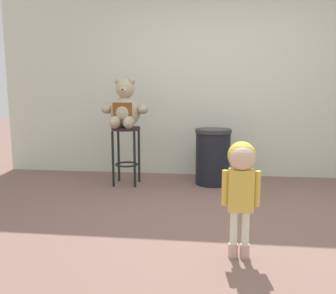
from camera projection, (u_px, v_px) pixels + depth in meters
ground_plane at (220, 225)px, 3.19m from camera, size 24.00×24.00×0.00m
building_wall at (219, 45)px, 4.98m from camera, size 6.38×0.30×3.76m
bar_stool_with_teddy at (126, 144)px, 4.54m from camera, size 0.38×0.38×0.76m
teddy_bear at (125, 109)px, 4.44m from camera, size 0.60×0.54×0.64m
child_walking at (241, 174)px, 2.49m from camera, size 0.27×0.22×0.86m
trash_bin at (213, 156)px, 4.58m from camera, size 0.48×0.48×0.73m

